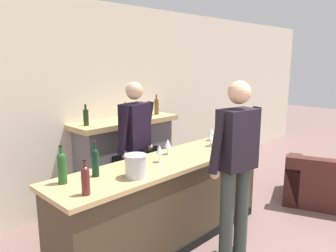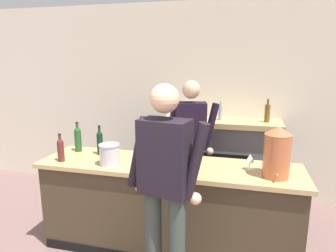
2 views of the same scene
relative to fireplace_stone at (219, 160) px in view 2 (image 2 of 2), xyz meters
name	(u,v)px [view 2 (image 2 of 2)]	position (x,y,z in m)	size (l,w,h in m)	color
wall_back_panel	(195,101)	(-0.40, 0.26, 0.78)	(12.00, 0.07, 2.75)	beige
bar_counter	(168,207)	(-0.42, -1.25, -0.12)	(2.63, 0.68, 0.94)	#403422
fireplace_stone	(219,160)	(0.00, 0.00, 0.00)	(1.59, 0.52, 1.48)	slate
person_customer	(165,191)	(-0.25, -1.99, 0.41)	(0.65, 0.36, 1.81)	#363F3B
person_bartender	(190,145)	(-0.31, -0.59, 0.36)	(0.65, 0.36, 1.73)	#2E3E4B
copper_dispenser	(277,152)	(0.59, -1.34, 0.58)	(0.24, 0.27, 0.46)	#BD633D
ice_bucket_steel	(109,154)	(-0.98, -1.41, 0.45)	(0.20, 0.20, 0.21)	silver
wine_bottle_port_short	(78,138)	(-1.52, -1.08, 0.50)	(0.08, 0.08, 0.34)	#225323
wine_bottle_burgundy_dark	(100,142)	(-1.22, -1.13, 0.49)	(0.07, 0.07, 0.33)	black
wine_bottle_riesling_slim	(61,149)	(-1.51, -1.43, 0.48)	(0.07, 0.07, 0.29)	#572422
wine_glass_back_row	(275,153)	(0.61, -1.04, 0.47)	(0.09, 0.09, 0.17)	silver
wine_glass_mid_counter	(250,158)	(0.37, -1.21, 0.46)	(0.08, 0.08, 0.16)	silver
wine_glass_near_bucket	(159,151)	(-0.52, -1.23, 0.48)	(0.08, 0.08, 0.18)	silver
wine_glass_front_right	(188,149)	(-0.25, -1.09, 0.47)	(0.08, 0.08, 0.18)	silver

